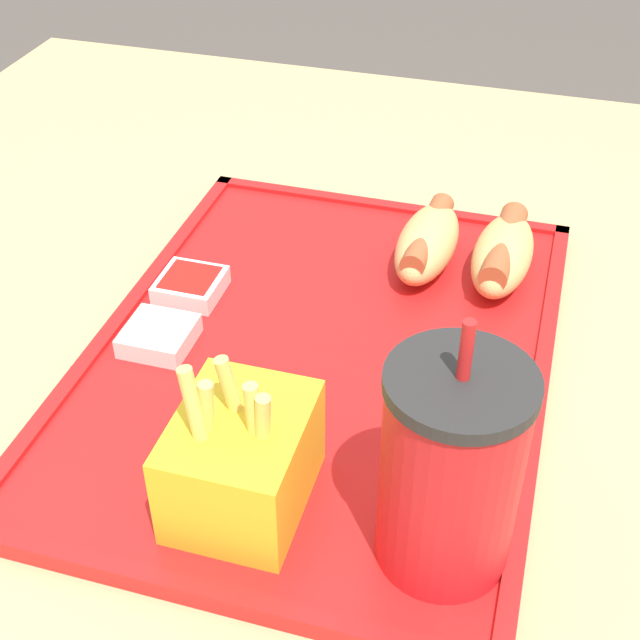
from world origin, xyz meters
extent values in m
cube|color=tan|center=(0.00, 0.00, 0.38)|extent=(1.06, 1.01, 0.76)
cube|color=red|center=(0.02, 0.04, 0.77)|extent=(0.45, 0.34, 0.01)
cube|color=red|center=(0.02, -0.13, 0.77)|extent=(0.45, 0.01, 0.00)
cube|color=red|center=(0.02, 0.20, 0.77)|extent=(0.45, 0.01, 0.00)
cube|color=red|center=(-0.20, 0.04, 0.77)|extent=(0.01, 0.34, 0.00)
cube|color=red|center=(0.24, 0.04, 0.77)|extent=(0.01, 0.34, 0.00)
cylinder|color=red|center=(0.17, 0.15, 0.84)|extent=(0.08, 0.08, 0.13)
cylinder|color=#262626|center=(0.17, 0.15, 0.90)|extent=(0.08, 0.08, 0.01)
cylinder|color=red|center=(0.17, 0.15, 0.92)|extent=(0.01, 0.01, 0.03)
ellipsoid|color=tan|center=(-0.12, 0.15, 0.79)|extent=(0.12, 0.05, 0.04)
cylinder|color=#9E512D|center=(-0.12, 0.15, 0.80)|extent=(0.11, 0.03, 0.02)
ellipsoid|color=tan|center=(-0.12, 0.09, 0.79)|extent=(0.12, 0.05, 0.04)
cylinder|color=#9E512D|center=(-0.12, 0.09, 0.80)|extent=(0.11, 0.03, 0.02)
cube|color=gold|center=(0.17, 0.03, 0.81)|extent=(0.10, 0.08, 0.07)
cylinder|color=#EACC60|center=(0.17, 0.04, 0.84)|extent=(0.01, 0.01, 0.07)
cylinder|color=#EACC60|center=(0.19, 0.01, 0.85)|extent=(0.02, 0.02, 0.08)
cylinder|color=#EACC60|center=(0.18, 0.01, 0.84)|extent=(0.01, 0.01, 0.07)
cylinder|color=#EACC60|center=(0.18, 0.05, 0.83)|extent=(0.02, 0.02, 0.07)
cylinder|color=#EACC60|center=(0.16, 0.02, 0.84)|extent=(0.01, 0.02, 0.08)
cube|color=silver|center=(0.04, -0.08, 0.78)|extent=(0.05, 0.05, 0.02)
cube|color=white|center=(0.04, -0.08, 0.79)|extent=(0.04, 0.04, 0.00)
cube|color=silver|center=(-0.02, -0.09, 0.78)|extent=(0.05, 0.05, 0.02)
cube|color=#B21914|center=(-0.02, -0.09, 0.79)|extent=(0.04, 0.04, 0.00)
camera|label=1|loc=(0.51, 0.18, 1.20)|focal=50.00mm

